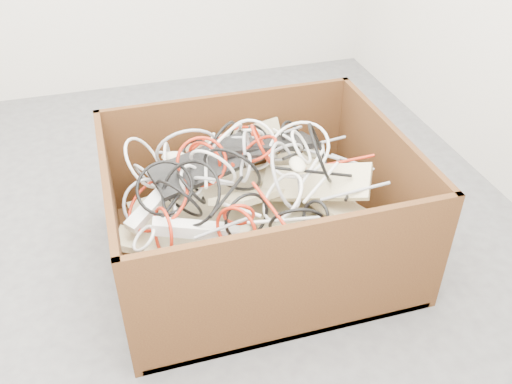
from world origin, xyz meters
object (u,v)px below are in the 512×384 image
object	(u,v)px
power_strip_left	(155,202)
cardboard_box	(254,229)
power_strip_right	(196,229)
vga_plug	(352,171)

from	to	relation	value
power_strip_left	cardboard_box	bearing A→B (deg)	-39.09
cardboard_box	power_strip_right	distance (m)	0.36
power_strip_right	vga_plug	size ratio (longest dim) A/B	6.56
power_strip_left	vga_plug	bearing A→B (deg)	-41.91
cardboard_box	power_strip_right	bearing A→B (deg)	-146.46
power_strip_left	power_strip_right	xyz separation A→B (m)	(0.11, -0.17, -0.02)
cardboard_box	vga_plug	bearing A→B (deg)	-5.43
cardboard_box	vga_plug	distance (m)	0.44
cardboard_box	vga_plug	xyz separation A→B (m)	(0.38, -0.04, 0.23)
power_strip_left	power_strip_right	world-z (taller)	power_strip_left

